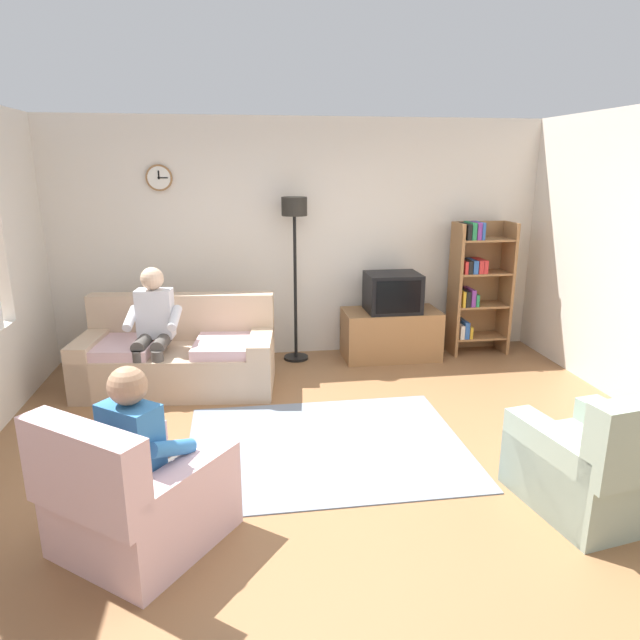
{
  "coord_description": "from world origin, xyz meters",
  "views": [
    {
      "loc": [
        -0.75,
        -3.79,
        2.19
      ],
      "look_at": [
        -0.05,
        0.89,
        0.87
      ],
      "focal_mm": 31.4,
      "sensor_mm": 36.0,
      "label": 1
    }
  ],
  "objects": [
    {
      "name": "ground_plane",
      "position": [
        0.0,
        0.0,
        0.0
      ],
      "size": [
        12.0,
        12.0,
        0.0
      ],
      "primitive_type": "plane",
      "color": "#8C603D"
    },
    {
      "name": "back_wall_assembly",
      "position": [
        -0.0,
        2.66,
        1.35
      ],
      "size": [
        6.2,
        0.17,
        2.7
      ],
      "color": "silver",
      "rests_on": "ground_plane"
    },
    {
      "name": "couch",
      "position": [
        -1.38,
        1.68,
        0.31
      ],
      "size": [
        1.99,
        1.09,
        0.9
      ],
      "color": "tan",
      "rests_on": "ground_plane"
    },
    {
      "name": "tv_stand",
      "position": [
        0.98,
        2.25,
        0.28
      ],
      "size": [
        1.1,
        0.56,
        0.56
      ],
      "color": "olive",
      "rests_on": "ground_plane"
    },
    {
      "name": "tv",
      "position": [
        0.98,
        2.23,
        0.78
      ],
      "size": [
        0.6,
        0.49,
        0.44
      ],
      "color": "black",
      "rests_on": "tv_stand"
    },
    {
      "name": "bookshelf",
      "position": [
        2.02,
        2.32,
        0.82
      ],
      "size": [
        0.68,
        0.36,
        1.56
      ],
      "color": "olive",
      "rests_on": "ground_plane"
    },
    {
      "name": "floor_lamp",
      "position": [
        -0.12,
        2.35,
        1.45
      ],
      "size": [
        0.28,
        0.28,
        1.85
      ],
      "color": "black",
      "rests_on": "ground_plane"
    },
    {
      "name": "armchair_near_window",
      "position": [
        -1.38,
        -0.8,
        0.29
      ],
      "size": [
        1.17,
        1.19,
        0.9
      ],
      "color": "beige",
      "rests_on": "ground_plane"
    },
    {
      "name": "armchair_near_bookshelf",
      "position": [
        1.51,
        -0.85,
        0.29
      ],
      "size": [
        0.94,
        1.0,
        0.9
      ],
      "color": "gray",
      "rests_on": "ground_plane"
    },
    {
      "name": "area_rug",
      "position": [
        -0.1,
        0.21,
        0.01
      ],
      "size": [
        2.2,
        1.7,
        0.01
      ],
      "primitive_type": "cube",
      "color": "slate",
      "rests_on": "ground_plane"
    },
    {
      "name": "person_on_couch",
      "position": [
        -1.58,
        1.57,
        0.7
      ],
      "size": [
        0.54,
        0.57,
        1.24
      ],
      "color": "silver",
      "rests_on": "ground_plane"
    },
    {
      "name": "person_in_left_armchair",
      "position": [
        -1.33,
        -0.73,
        0.6
      ],
      "size": [
        0.62,
        0.64,
        1.12
      ],
      "color": "#3372B2",
      "rests_on": "ground_plane"
    }
  ]
}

